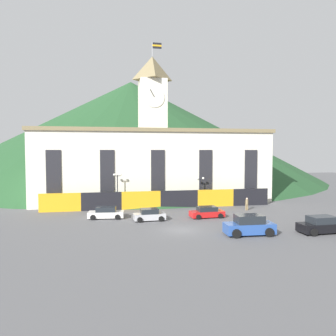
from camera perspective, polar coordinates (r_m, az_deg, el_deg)
The scene contains 12 objects.
ground_plane at distance 36.49m, azimuth 2.32°, elevation -10.76°, with size 160.00×160.00×0.00m, color #565659.
civic_building at distance 57.03m, azimuth -2.70°, elevation 1.10°, with size 39.70×12.05×27.22m.
banner_fence at distance 49.38m, azimuth -1.31°, elevation -5.53°, with size 34.77×0.12×2.66m.
hillside_backdrop at distance 104.98m, azimuth -6.47°, elevation 6.55°, with size 113.89×113.89×30.19m, color #234C28.
street_lamp_center at distance 49.77m, azimuth -8.80°, elevation -2.63°, with size 1.26×0.36×5.26m.
street_lamp_far_right at distance 51.92m, azimuth 5.67°, elevation -2.90°, with size 1.26×0.36×4.51m.
car_blue_van at distance 35.27m, azimuth 13.95°, elevation -9.73°, with size 5.19×2.57×2.10m.
car_silver_hatch at distance 41.17m, azimuth -3.27°, elevation -8.18°, with size 3.97×2.15×1.50m.
car_black_suv at distance 38.67m, azimuth 25.18°, elevation -9.00°, with size 4.96×2.49×1.80m.
car_white_taxi at distance 43.15m, azimuth -10.74°, elevation -7.70°, with size 4.67×2.53×1.50m.
car_red_sedan at distance 43.22m, azimuth 6.79°, elevation -7.68°, with size 4.51×2.35×1.45m.
pedestrian at distance 49.35m, azimuth 13.57°, elevation -6.02°, with size 0.48×0.48×1.83m.
Camera 1 is at (-8.10, -34.49, 8.75)m, focal length 35.00 mm.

